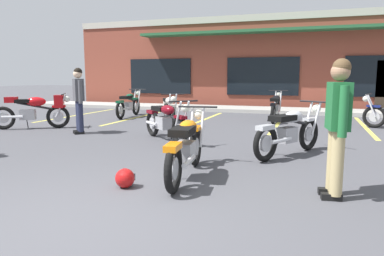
{
  "coord_description": "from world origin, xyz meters",
  "views": [
    {
      "loc": [
        2.24,
        -2.79,
        1.47
      ],
      "look_at": [
        0.21,
        3.16,
        0.55
      ],
      "focal_mm": 33.33,
      "sensor_mm": 36.0,
      "label": 1
    }
  ],
  "objects_px": {
    "motorcycle_orange_scrambler": "(169,109)",
    "motorcycle_green_cafe_racer": "(165,121)",
    "motorcycle_blue_standard": "(276,107)",
    "motorcycle_red_sportbike": "(129,104)",
    "helmet_on_pavement": "(125,178)",
    "person_by_back_row": "(79,97)",
    "motorcycle_foreground_classic": "(186,146)",
    "person_in_black_shirt": "(338,120)",
    "motorcycle_cream_vintage": "(35,110)",
    "motorcycle_black_cruiser": "(290,131)"
  },
  "relations": [
    {
      "from": "motorcycle_black_cruiser",
      "to": "helmet_on_pavement",
      "type": "height_order",
      "value": "motorcycle_black_cruiser"
    },
    {
      "from": "motorcycle_cream_vintage",
      "to": "motorcycle_red_sportbike",
      "type": "bearing_deg",
      "value": 72.81
    },
    {
      "from": "motorcycle_green_cafe_racer",
      "to": "motorcycle_cream_vintage",
      "type": "distance_m",
      "value": 4.24
    },
    {
      "from": "motorcycle_black_cruiser",
      "to": "helmet_on_pavement",
      "type": "distance_m",
      "value": 3.35
    },
    {
      "from": "motorcycle_cream_vintage",
      "to": "motorcycle_orange_scrambler",
      "type": "bearing_deg",
      "value": 35.19
    },
    {
      "from": "motorcycle_black_cruiser",
      "to": "motorcycle_cream_vintage",
      "type": "height_order",
      "value": "same"
    },
    {
      "from": "motorcycle_orange_scrambler",
      "to": "motorcycle_cream_vintage",
      "type": "relative_size",
      "value": 1.0
    },
    {
      "from": "motorcycle_foreground_classic",
      "to": "helmet_on_pavement",
      "type": "xyz_separation_m",
      "value": [
        -0.6,
        -0.73,
        -0.33
      ]
    },
    {
      "from": "motorcycle_green_cafe_racer",
      "to": "motorcycle_cream_vintage",
      "type": "relative_size",
      "value": 0.91
    },
    {
      "from": "motorcycle_blue_standard",
      "to": "motorcycle_cream_vintage",
      "type": "xyz_separation_m",
      "value": [
        -6.2,
        -3.95,
        0.07
      ]
    },
    {
      "from": "motorcycle_cream_vintage",
      "to": "person_by_back_row",
      "type": "distance_m",
      "value": 1.79
    },
    {
      "from": "motorcycle_green_cafe_racer",
      "to": "helmet_on_pavement",
      "type": "bearing_deg",
      "value": -75.9
    },
    {
      "from": "motorcycle_red_sportbike",
      "to": "motorcycle_cream_vintage",
      "type": "bearing_deg",
      "value": -107.19
    },
    {
      "from": "motorcycle_red_sportbike",
      "to": "motorcycle_green_cafe_racer",
      "type": "bearing_deg",
      "value": -51.94
    },
    {
      "from": "motorcycle_green_cafe_racer",
      "to": "motorcycle_cream_vintage",
      "type": "xyz_separation_m",
      "value": [
        -4.2,
        0.58,
        0.07
      ]
    },
    {
      "from": "motorcycle_cream_vintage",
      "to": "person_in_black_shirt",
      "type": "distance_m",
      "value": 8.4
    },
    {
      "from": "motorcycle_blue_standard",
      "to": "motorcycle_green_cafe_racer",
      "type": "height_order",
      "value": "same"
    },
    {
      "from": "person_by_back_row",
      "to": "motorcycle_foreground_classic",
      "type": "bearing_deg",
      "value": -36.11
    },
    {
      "from": "motorcycle_red_sportbike",
      "to": "motorcycle_black_cruiser",
      "type": "bearing_deg",
      "value": -38.12
    },
    {
      "from": "motorcycle_red_sportbike",
      "to": "motorcycle_green_cafe_racer",
      "type": "distance_m",
      "value": 5.09
    },
    {
      "from": "motorcycle_orange_scrambler",
      "to": "person_in_black_shirt",
      "type": "distance_m",
      "value": 7.25
    },
    {
      "from": "motorcycle_red_sportbike",
      "to": "motorcycle_orange_scrambler",
      "type": "height_order",
      "value": "same"
    },
    {
      "from": "motorcycle_foreground_classic",
      "to": "motorcycle_cream_vintage",
      "type": "relative_size",
      "value": 1.12
    },
    {
      "from": "motorcycle_foreground_classic",
      "to": "motorcycle_cream_vintage",
      "type": "xyz_separation_m",
      "value": [
        -5.65,
        3.19,
        0.07
      ]
    },
    {
      "from": "motorcycle_foreground_classic",
      "to": "helmet_on_pavement",
      "type": "bearing_deg",
      "value": -129.4
    },
    {
      "from": "person_by_back_row",
      "to": "helmet_on_pavement",
      "type": "distance_m",
      "value": 4.98
    },
    {
      "from": "motorcycle_foreground_classic",
      "to": "person_in_black_shirt",
      "type": "height_order",
      "value": "person_in_black_shirt"
    },
    {
      "from": "motorcycle_green_cafe_racer",
      "to": "motorcycle_orange_scrambler",
      "type": "xyz_separation_m",
      "value": [
        -1.06,
        2.79,
        0.0
      ]
    },
    {
      "from": "motorcycle_blue_standard",
      "to": "person_in_black_shirt",
      "type": "bearing_deg",
      "value": -78.96
    },
    {
      "from": "motorcycle_foreground_classic",
      "to": "helmet_on_pavement",
      "type": "height_order",
      "value": "motorcycle_foreground_classic"
    },
    {
      "from": "motorcycle_foreground_classic",
      "to": "motorcycle_blue_standard",
      "type": "distance_m",
      "value": 7.16
    },
    {
      "from": "motorcycle_orange_scrambler",
      "to": "person_by_back_row",
      "type": "height_order",
      "value": "person_by_back_row"
    },
    {
      "from": "motorcycle_blue_standard",
      "to": "person_by_back_row",
      "type": "height_order",
      "value": "person_by_back_row"
    },
    {
      "from": "motorcycle_foreground_classic",
      "to": "person_by_back_row",
      "type": "distance_m",
      "value": 4.9
    },
    {
      "from": "motorcycle_orange_scrambler",
      "to": "motorcycle_foreground_classic",
      "type": "bearing_deg",
      "value": -65.12
    },
    {
      "from": "person_in_black_shirt",
      "to": "motorcycle_foreground_classic",
      "type": "bearing_deg",
      "value": 172.67
    },
    {
      "from": "motorcycle_foreground_classic",
      "to": "motorcycle_green_cafe_racer",
      "type": "bearing_deg",
      "value": 118.91
    },
    {
      "from": "person_by_back_row",
      "to": "motorcycle_red_sportbike",
      "type": "bearing_deg",
      "value": 99.73
    },
    {
      "from": "person_in_black_shirt",
      "to": "person_by_back_row",
      "type": "height_order",
      "value": "same"
    },
    {
      "from": "motorcycle_black_cruiser",
      "to": "motorcycle_blue_standard",
      "type": "distance_m",
      "value": 5.21
    },
    {
      "from": "motorcycle_red_sportbike",
      "to": "motorcycle_blue_standard",
      "type": "height_order",
      "value": "same"
    },
    {
      "from": "helmet_on_pavement",
      "to": "motorcycle_orange_scrambler",
      "type": "bearing_deg",
      "value": 107.22
    },
    {
      "from": "motorcycle_red_sportbike",
      "to": "motorcycle_blue_standard",
      "type": "xyz_separation_m",
      "value": [
        5.14,
        0.52,
        0.0
      ]
    },
    {
      "from": "motorcycle_black_cruiser",
      "to": "motorcycle_green_cafe_racer",
      "type": "xyz_separation_m",
      "value": [
        -2.77,
        0.63,
        0.0
      ]
    },
    {
      "from": "motorcycle_red_sportbike",
      "to": "helmet_on_pavement",
      "type": "relative_size",
      "value": 8.1
    },
    {
      "from": "motorcycle_orange_scrambler",
      "to": "helmet_on_pavement",
      "type": "distance_m",
      "value": 6.44
    },
    {
      "from": "motorcycle_orange_scrambler",
      "to": "motorcycle_green_cafe_racer",
      "type": "bearing_deg",
      "value": -69.16
    },
    {
      "from": "motorcycle_red_sportbike",
      "to": "motorcycle_orange_scrambler",
      "type": "relative_size",
      "value": 1.11
    },
    {
      "from": "motorcycle_green_cafe_racer",
      "to": "motorcycle_blue_standard",
      "type": "bearing_deg",
      "value": 66.18
    },
    {
      "from": "motorcycle_cream_vintage",
      "to": "person_in_black_shirt",
      "type": "xyz_separation_m",
      "value": [
        7.64,
        -3.45,
        0.42
      ]
    }
  ]
}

